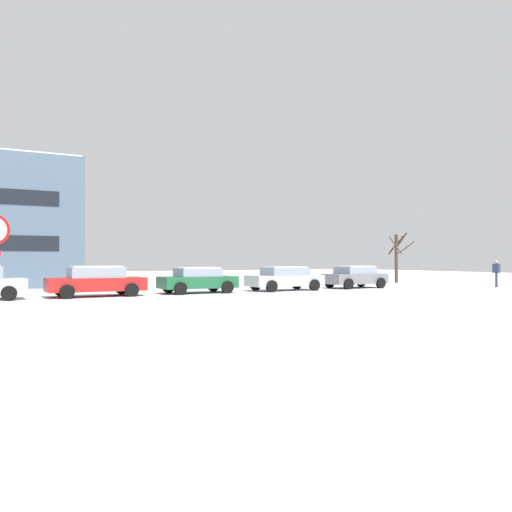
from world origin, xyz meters
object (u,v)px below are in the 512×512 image
Objects in this scene: parked_car_gray at (355,277)px; pedestrian_crossing at (496,271)px; parked_car_silver at (285,278)px; parked_car_green at (198,280)px; parked_car_red at (96,281)px.

parked_car_gray is 9.26m from pedestrian_crossing.
parked_car_silver is at bearing -178.34° from parked_car_gray.
parked_car_silver is 2.53× the size of pedestrian_crossing.
pedestrian_crossing reaches higher than parked_car_silver.
parked_car_silver is at bearing -3.15° from parked_car_green.
pedestrian_crossing reaches higher than parked_car_red.
parked_car_red is 5.14m from parked_car_green.
parked_car_red is at bearing 179.67° from parked_car_green.
parked_car_red is at bearing 171.53° from pedestrian_crossing.
parked_car_green is 10.28m from parked_car_gray.
parked_car_gray is at bearing 1.66° from parked_car_silver.
parked_car_red is 1.15× the size of parked_car_gray.
parked_car_red is 1.04× the size of parked_car_silver.
parked_car_gray is at bearing -0.61° from parked_car_red.
parked_car_red is at bearing 179.39° from parked_car_gray.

